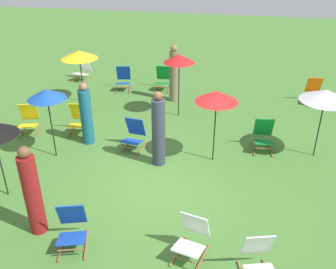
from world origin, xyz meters
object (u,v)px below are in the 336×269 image
object	(u,v)px
deckchair_8	(72,228)
person_0	(32,193)
deckchair_7	(78,120)
umbrella_3	(79,55)
person_2	(174,75)
person_3	(86,115)
deckchair_4	(163,79)
deckchair_6	(82,70)
deckchair_10	(259,260)
umbrella_4	(326,95)
umbrella_5	(217,97)
umbrella_0	(46,94)
deckchair_2	(263,136)
deckchair_5	(123,79)
deckchair_11	(192,238)
person_1	(158,131)
deckchair_12	(134,135)
deckchair_9	(314,92)
umbrella_2	(179,59)
deckchair_1	(29,120)

from	to	relation	value
deckchair_8	person_0	distance (m)	0.96
deckchair_7	umbrella_3	size ratio (longest dim) A/B	0.48
person_2	person_3	size ratio (longest dim) A/B	1.11
deckchair_4	deckchair_6	world-z (taller)	same
deckchair_10	umbrella_4	size ratio (longest dim) A/B	0.49
umbrella_5	person_3	bearing A→B (deg)	175.93
deckchair_7	umbrella_0	xyz separation A→B (m)	(-0.06, -1.34, 1.29)
deckchair_2	person_3	world-z (taller)	person_3
deckchair_5	deckchair_8	size ratio (longest dim) A/B	0.97
deckchair_5	deckchair_11	bearing A→B (deg)	-76.77
deckchair_11	person_0	size ratio (longest dim) A/B	0.47
umbrella_0	deckchair_7	bearing A→B (deg)	87.43
person_3	deckchair_7	bearing A→B (deg)	-124.73
person_1	deckchair_7	bearing A→B (deg)	72.50
deckchair_2	deckchair_6	world-z (taller)	same
umbrella_5	person_3	xyz separation A→B (m)	(-3.34, 0.24, -0.89)
deckchair_7	person_2	bearing A→B (deg)	45.18
deckchair_12	deckchair_2	bearing A→B (deg)	17.93
deckchair_11	umbrella_5	world-z (taller)	umbrella_5
deckchair_2	umbrella_0	size ratio (longest dim) A/B	0.47
deckchair_2	deckchair_12	xyz separation A→B (m)	(-3.27, -0.62, 0.00)
deckchair_4	person_1	bearing A→B (deg)	-83.61
deckchair_12	deckchair_11	bearing A→B (deg)	-52.24
deckchair_2	umbrella_4	world-z (taller)	umbrella_4
deckchair_5	deckchair_9	size ratio (longest dim) A/B	1.01
person_2	person_3	distance (m)	3.69
deckchair_9	deckchair_12	size ratio (longest dim) A/B	1.00
deckchair_4	deckchair_5	xyz separation A→B (m)	(-1.37, -0.29, 0.00)
deckchair_10	deckchair_11	world-z (taller)	same
deckchair_2	deckchair_7	xyz separation A→B (m)	(-5.04, -0.03, 0.00)
deckchair_5	deckchair_9	bearing A→B (deg)	-11.57
deckchair_9	umbrella_0	size ratio (longest dim) A/B	0.47
deckchair_8	umbrella_2	size ratio (longest dim) A/B	0.45
deckchair_1	umbrella_3	size ratio (longest dim) A/B	0.50
deckchair_5	person_2	distance (m)	2.11
deckchair_11	deckchair_2	bearing A→B (deg)	85.98
deckchair_8	person_2	world-z (taller)	person_2
deckchair_1	person_0	world-z (taller)	person_0
deckchair_12	umbrella_0	bearing A→B (deg)	-150.32
deckchair_10	deckchair_11	xyz separation A→B (m)	(-1.11, 0.29, 0.00)
deckchair_12	umbrella_0	size ratio (longest dim) A/B	0.47
deckchair_4	deckchair_7	distance (m)	4.05
deckchair_2	deckchair_4	size ratio (longest dim) A/B	1.00
umbrella_2	deckchair_5	bearing A→B (deg)	141.83
umbrella_2	umbrella_3	size ratio (longest dim) A/B	1.11
deckchair_7	person_0	distance (m)	4.04
person_0	deckchair_4	bearing A→B (deg)	-1.29
deckchair_5	umbrella_0	xyz separation A→B (m)	(-0.31, -4.76, 1.29)
deckchair_4	deckchair_10	distance (m)	8.59
deckchair_1	deckchair_8	size ratio (longest dim) A/B	0.99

